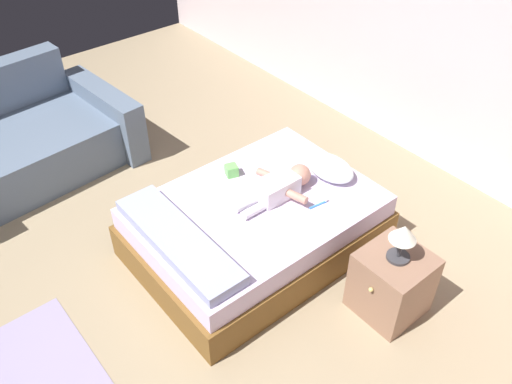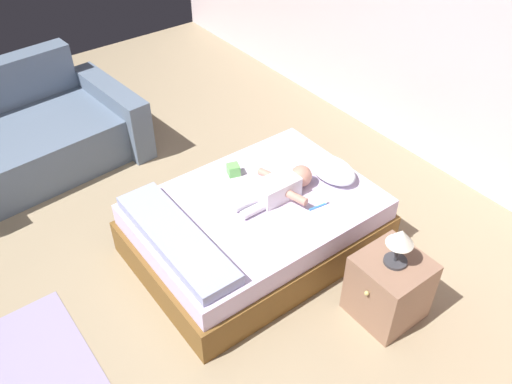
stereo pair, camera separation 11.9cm
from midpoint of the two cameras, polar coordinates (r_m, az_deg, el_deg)
name	(u,v)px [view 1 (the left image)]	position (r m, az deg, el deg)	size (l,w,h in m)	color
ground_plane	(136,324)	(3.70, -13.53, -13.49)	(8.00, 8.00, 0.00)	gray
wall_behind_bed	(458,4)	(4.56, 19.97, 18.30)	(8.00, 0.12, 2.80)	silver
bed	(256,226)	(3.91, -0.88, -3.64)	(1.22, 1.72, 0.43)	brown
pillow	(330,168)	(4.01, 7.02, 2.57)	(0.41, 0.27, 0.12)	white
baby	(281,186)	(3.80, 1.74, 0.63)	(0.49, 0.64, 0.16)	white
toothbrush	(319,204)	(3.76, 5.86, -1.30)	(0.03, 0.16, 0.02)	#3886ED
couch	(16,145)	(5.06, -24.75, 4.57)	(1.28, 1.89, 0.83)	slate
nightstand	(392,283)	(3.60, 13.28, -9.41)	(0.41, 0.44, 0.47)	#8A654F
lamp	(403,236)	(3.30, 14.36, -4.58)	(0.17, 0.17, 0.27)	#333338
blanket	(178,240)	(3.48, -9.26, -5.09)	(1.10, 0.29, 0.08)	#949CC4
toy_block	(232,170)	(3.99, -3.47, 2.29)	(0.11, 0.11, 0.09)	#6DCB5D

